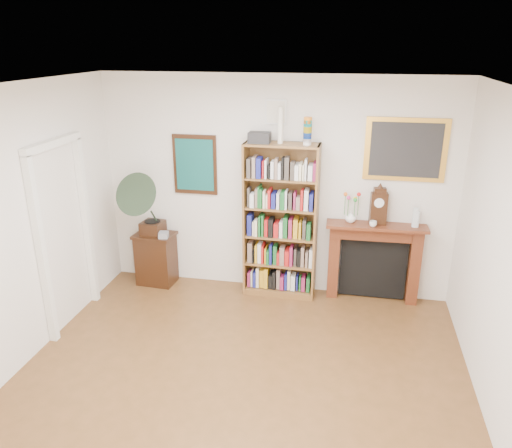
{
  "coord_description": "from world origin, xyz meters",
  "views": [
    {
      "loc": [
        0.95,
        -3.55,
        3.17
      ],
      "look_at": [
        -0.07,
        1.6,
        1.22
      ],
      "focal_mm": 35.0,
      "sensor_mm": 36.0,
      "label": 1
    }
  ],
  "objects_px": {
    "flower_vase": "(351,217)",
    "bookshelf": "(281,213)",
    "teacup": "(373,224)",
    "bottle_left": "(415,217)",
    "gramophone": "(146,201)",
    "cd_stack": "(164,235)",
    "fireplace": "(374,255)",
    "mantel_clock": "(378,207)",
    "side_cabinet": "(156,258)",
    "bottle_right": "(417,219)"
  },
  "relations": [
    {
      "from": "bookshelf",
      "to": "side_cabinet",
      "type": "relative_size",
      "value": 3.2
    },
    {
      "from": "flower_vase",
      "to": "bottle_right",
      "type": "bearing_deg",
      "value": -1.38
    },
    {
      "from": "teacup",
      "to": "fireplace",
      "type": "bearing_deg",
      "value": 68.4
    },
    {
      "from": "gramophone",
      "to": "teacup",
      "type": "distance_m",
      "value": 2.87
    },
    {
      "from": "fireplace",
      "to": "cd_stack",
      "type": "relative_size",
      "value": 10.29
    },
    {
      "from": "mantel_clock",
      "to": "bottle_left",
      "type": "distance_m",
      "value": 0.45
    },
    {
      "from": "gramophone",
      "to": "cd_stack",
      "type": "distance_m",
      "value": 0.51
    },
    {
      "from": "flower_vase",
      "to": "gramophone",
      "type": "bearing_deg",
      "value": -174.68
    },
    {
      "from": "fireplace",
      "to": "gramophone",
      "type": "distance_m",
      "value": 2.99
    },
    {
      "from": "mantel_clock",
      "to": "cd_stack",
      "type": "bearing_deg",
      "value": 176.08
    },
    {
      "from": "bookshelf",
      "to": "side_cabinet",
      "type": "xyz_separation_m",
      "value": [
        -1.7,
        -0.03,
        -0.76
      ]
    },
    {
      "from": "side_cabinet",
      "to": "bookshelf",
      "type": "bearing_deg",
      "value": 4.7
    },
    {
      "from": "bookshelf",
      "to": "fireplace",
      "type": "distance_m",
      "value": 1.3
    },
    {
      "from": "gramophone",
      "to": "bottle_left",
      "type": "bearing_deg",
      "value": 9.72
    },
    {
      "from": "fireplace",
      "to": "teacup",
      "type": "bearing_deg",
      "value": -113.5
    },
    {
      "from": "side_cabinet",
      "to": "bottle_left",
      "type": "relative_size",
      "value": 3.0
    },
    {
      "from": "gramophone",
      "to": "bottle_right",
      "type": "xyz_separation_m",
      "value": [
        3.37,
        0.22,
        -0.1
      ]
    },
    {
      "from": "bookshelf",
      "to": "teacup",
      "type": "relative_size",
      "value": 25.57
    },
    {
      "from": "bookshelf",
      "to": "mantel_clock",
      "type": "relative_size",
      "value": 4.99
    },
    {
      "from": "flower_vase",
      "to": "bookshelf",
      "type": "bearing_deg",
      "value": -175.34
    },
    {
      "from": "flower_vase",
      "to": "teacup",
      "type": "relative_size",
      "value": 1.59
    },
    {
      "from": "fireplace",
      "to": "mantel_clock",
      "type": "bearing_deg",
      "value": -86.77
    },
    {
      "from": "teacup",
      "to": "bottle_left",
      "type": "relative_size",
      "value": 0.38
    },
    {
      "from": "cd_stack",
      "to": "flower_vase",
      "type": "relative_size",
      "value": 0.84
    },
    {
      "from": "gramophone",
      "to": "mantel_clock",
      "type": "bearing_deg",
      "value": 10.57
    },
    {
      "from": "gramophone",
      "to": "cd_stack",
      "type": "height_order",
      "value": "gramophone"
    },
    {
      "from": "bottle_right",
      "to": "flower_vase",
      "type": "bearing_deg",
      "value": 178.62
    },
    {
      "from": "fireplace",
      "to": "flower_vase",
      "type": "xyz_separation_m",
      "value": [
        -0.32,
        -0.02,
        0.51
      ]
    },
    {
      "from": "fireplace",
      "to": "mantel_clock",
      "type": "relative_size",
      "value": 2.67
    },
    {
      "from": "bookshelf",
      "to": "bottle_left",
      "type": "bearing_deg",
      "value": 3.05
    },
    {
      "from": "flower_vase",
      "to": "bottle_right",
      "type": "xyz_separation_m",
      "value": [
        0.78,
        -0.02,
        0.03
      ]
    },
    {
      "from": "bookshelf",
      "to": "mantel_clock",
      "type": "distance_m",
      "value": 1.2
    },
    {
      "from": "cd_stack",
      "to": "bottle_right",
      "type": "relative_size",
      "value": 0.6
    },
    {
      "from": "cd_stack",
      "to": "bottle_right",
      "type": "xyz_separation_m",
      "value": [
        3.18,
        0.18,
        0.38
      ]
    },
    {
      "from": "mantel_clock",
      "to": "bottle_left",
      "type": "xyz_separation_m",
      "value": [
        0.44,
        -0.01,
        -0.1
      ]
    },
    {
      "from": "mantel_clock",
      "to": "teacup",
      "type": "distance_m",
      "value": 0.22
    },
    {
      "from": "fireplace",
      "to": "bookshelf",
      "type": "bearing_deg",
      "value": -177.43
    },
    {
      "from": "gramophone",
      "to": "cd_stack",
      "type": "xyz_separation_m",
      "value": [
        0.19,
        0.04,
        -0.47
      ]
    },
    {
      "from": "gramophone",
      "to": "bottle_right",
      "type": "height_order",
      "value": "gramophone"
    },
    {
      "from": "cd_stack",
      "to": "bottle_left",
      "type": "distance_m",
      "value": 3.19
    },
    {
      "from": "mantel_clock",
      "to": "flower_vase",
      "type": "distance_m",
      "value": 0.36
    },
    {
      "from": "teacup",
      "to": "flower_vase",
      "type": "bearing_deg",
      "value": 158.7
    },
    {
      "from": "mantel_clock",
      "to": "teacup",
      "type": "relative_size",
      "value": 5.13
    },
    {
      "from": "fireplace",
      "to": "flower_vase",
      "type": "height_order",
      "value": "flower_vase"
    },
    {
      "from": "bookshelf",
      "to": "cd_stack",
      "type": "relative_size",
      "value": 19.21
    },
    {
      "from": "cd_stack",
      "to": "gramophone",
      "type": "bearing_deg",
      "value": -168.88
    },
    {
      "from": "gramophone",
      "to": "teacup",
      "type": "bearing_deg",
      "value": 8.57
    },
    {
      "from": "fireplace",
      "to": "bottle_right",
      "type": "relative_size",
      "value": 6.18
    },
    {
      "from": "gramophone",
      "to": "cd_stack",
      "type": "bearing_deg",
      "value": 16.98
    },
    {
      "from": "mantel_clock",
      "to": "bottle_right",
      "type": "height_order",
      "value": "mantel_clock"
    }
  ]
}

